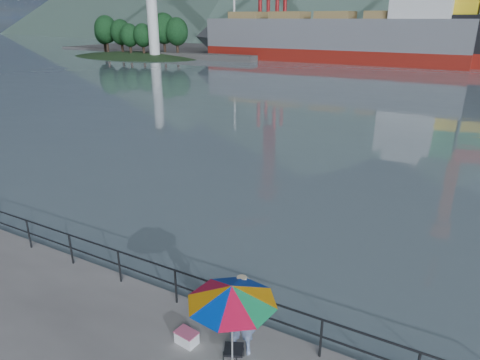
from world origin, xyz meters
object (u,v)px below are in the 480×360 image
at_px(beach_umbrella, 232,294).
at_px(bulk_carrier, 340,36).
at_px(cooler_bag, 187,338).
at_px(fisherman, 242,318).

bearing_deg(beach_umbrella, bulk_carrier, 105.32).
distance_m(beach_umbrella, cooler_bag, 2.41).
bearing_deg(cooler_bag, bulk_carrier, 111.24).
bearing_deg(beach_umbrella, cooler_bag, 167.51).
bearing_deg(fisherman, beach_umbrella, -101.20).
bearing_deg(cooler_bag, beach_umbrella, -5.56).
relative_size(fisherman, cooler_bag, 3.68).
bearing_deg(bulk_carrier, cooler_bag, -75.69).
xyz_separation_m(fisherman, bulk_carrier, (-19.31, 70.41, 3.30)).
relative_size(cooler_bag, bulk_carrier, 0.01).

